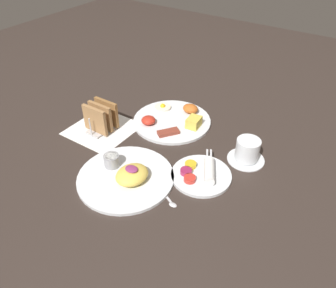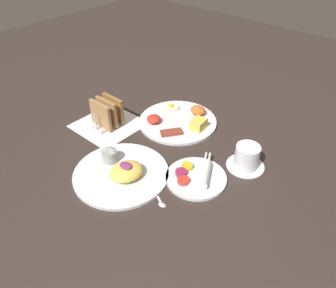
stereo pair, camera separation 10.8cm
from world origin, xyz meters
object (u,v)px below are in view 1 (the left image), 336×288
Objects in this scene: plate_foreground at (126,175)px; coffee_cup at (247,151)px; plate_breakfast at (173,120)px; plate_condiments at (201,174)px; toast_rack at (101,118)px.

plate_foreground is 2.44× the size of coffee_cup.
plate_breakfast is 0.32m from coffee_cup.
plate_foreground reaches higher than plate_condiments.
plate_condiments is 1.64× the size of coffee_cup.
plate_condiments is at bearing -40.82° from plate_breakfast.
plate_breakfast is 0.99× the size of plate_foreground.
plate_condiments is 0.43m from toast_rack.
plate_foreground is 2.53× the size of toast_rack.
plate_condiments is (0.23, -0.20, 0.00)m from plate_breakfast.
coffee_cup is at bearing -9.70° from plate_breakfast.
plate_breakfast is 1.48× the size of plate_condiments.
coffee_cup reaches higher than plate_breakfast.
plate_condiments is 0.23m from plate_foreground.
plate_breakfast is 0.34m from plate_foreground.
toast_rack is at bearing 177.58° from plate_condiments.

